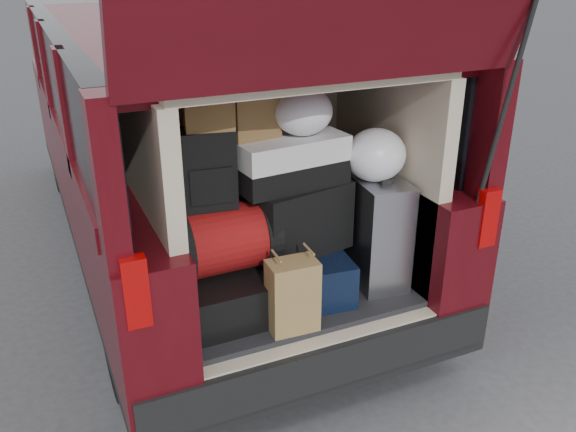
% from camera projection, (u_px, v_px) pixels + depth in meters
% --- Properties ---
extents(ground, '(80.00, 80.00, 0.00)m').
position_uv_depth(ground, '(299.00, 389.00, 3.37)').
color(ground, '#363638').
rests_on(ground, ground).
extents(minivan, '(1.90, 5.35, 2.77)m').
position_uv_depth(minivan, '(194.00, 141.00, 4.54)').
color(minivan, black).
rests_on(minivan, ground).
extents(load_floor, '(1.24, 1.05, 0.55)m').
position_uv_depth(load_floor, '(279.00, 322.00, 3.48)').
color(load_floor, black).
rests_on(load_floor, ground).
extents(black_hardshell, '(0.41, 0.56, 0.22)m').
position_uv_depth(black_hardshell, '(220.00, 291.00, 3.05)').
color(black_hardshell, black).
rests_on(black_hardshell, load_floor).
extents(navy_hardshell, '(0.50, 0.58, 0.24)m').
position_uv_depth(navy_hardshell, '(300.00, 271.00, 3.22)').
color(navy_hardshell, black).
rests_on(navy_hardshell, load_floor).
extents(silver_roller, '(0.29, 0.42, 0.59)m').
position_uv_depth(silver_roller, '(376.00, 231.00, 3.26)').
color(silver_roller, silver).
rests_on(silver_roller, load_floor).
extents(kraft_bag, '(0.24, 0.16, 0.36)m').
position_uv_depth(kraft_bag, '(293.00, 296.00, 2.88)').
color(kraft_bag, '#9E7D47').
rests_on(kraft_bag, load_floor).
extents(red_duffel, '(0.52, 0.34, 0.33)m').
position_uv_depth(red_duffel, '(223.00, 239.00, 2.96)').
color(red_duffel, maroon).
rests_on(red_duffel, black_hardshell).
extents(black_soft_case, '(0.56, 0.40, 0.36)m').
position_uv_depth(black_soft_case, '(298.00, 217.00, 3.13)').
color(black_soft_case, black).
rests_on(black_soft_case, navy_hardshell).
extents(backpack, '(0.28, 0.19, 0.38)m').
position_uv_depth(backpack, '(206.00, 169.00, 2.83)').
color(backpack, black).
rests_on(backpack, red_duffel).
extents(twotone_duffel, '(0.58, 0.34, 0.25)m').
position_uv_depth(twotone_duffel, '(289.00, 161.00, 3.00)').
color(twotone_duffel, silver).
rests_on(twotone_duffel, black_soft_case).
extents(grocery_sack_lower, '(0.25, 0.22, 0.20)m').
position_uv_depth(grocery_sack_lower, '(208.00, 106.00, 2.73)').
color(grocery_sack_lower, brown).
rests_on(grocery_sack_lower, backpack).
extents(grocery_sack_upper, '(0.27, 0.23, 0.24)m').
position_uv_depth(grocery_sack_upper, '(250.00, 112.00, 2.91)').
color(grocery_sack_upper, brown).
rests_on(grocery_sack_upper, twotone_duffel).
extents(plastic_bag_center, '(0.34, 0.32, 0.23)m').
position_uv_depth(plastic_bag_center, '(303.00, 111.00, 2.93)').
color(plastic_bag_center, white).
rests_on(plastic_bag_center, twotone_duffel).
extents(plastic_bag_right, '(0.33, 0.31, 0.27)m').
position_uv_depth(plastic_bag_right, '(376.00, 155.00, 3.08)').
color(plastic_bag_right, white).
rests_on(plastic_bag_right, silver_roller).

